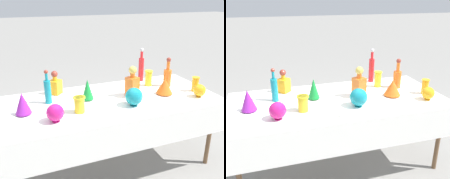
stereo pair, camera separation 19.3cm
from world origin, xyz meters
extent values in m
plane|color=gray|center=(0.00, 0.00, 0.00)|extent=(40.00, 40.00, 0.00)
cube|color=white|center=(0.00, 0.00, 0.74)|extent=(2.10, 0.94, 0.03)
cube|color=white|center=(0.00, -0.47, 0.60)|extent=(2.10, 0.01, 0.32)
cylinder|color=brown|center=(0.95, -0.37, 0.36)|extent=(0.04, 0.04, 0.73)
cylinder|color=brown|center=(-0.95, 0.37, 0.36)|extent=(0.04, 0.04, 0.73)
cylinder|color=brown|center=(0.95, 0.37, 0.36)|extent=(0.04, 0.04, 0.73)
cylinder|color=orange|center=(0.71, 0.13, 0.85)|extent=(0.09, 0.09, 0.18)
cylinder|color=orange|center=(0.71, 0.13, 1.00)|extent=(0.04, 0.04, 0.10)
sphere|color=maroon|center=(0.71, 0.13, 1.06)|extent=(0.05, 0.05, 0.05)
cylinder|color=teal|center=(-0.59, 0.13, 0.87)|extent=(0.06, 0.06, 0.22)
cylinder|color=teal|center=(-0.59, 0.13, 1.02)|extent=(0.02, 0.02, 0.07)
sphere|color=maroon|center=(-0.59, 0.13, 1.07)|extent=(0.04, 0.04, 0.04)
cylinder|color=red|center=(0.53, 0.40, 0.90)|extent=(0.06, 0.06, 0.27)
cylinder|color=red|center=(0.53, 0.40, 1.07)|extent=(0.03, 0.03, 0.08)
sphere|color=#B2B2B7|center=(0.53, 0.40, 1.13)|extent=(0.04, 0.04, 0.04)
cube|color=orange|center=(0.22, 0.00, 0.86)|extent=(0.14, 0.14, 0.20)
cylinder|color=orange|center=(0.22, 0.00, 0.98)|extent=(0.05, 0.05, 0.05)
sphere|color=gold|center=(0.22, 0.00, 1.03)|extent=(0.08, 0.08, 0.08)
cube|color=orange|center=(-0.49, 0.34, 0.83)|extent=(0.15, 0.15, 0.15)
cylinder|color=orange|center=(-0.49, 0.34, 0.93)|extent=(0.04, 0.04, 0.05)
sphere|color=maroon|center=(-0.49, 0.34, 0.97)|extent=(0.07, 0.07, 0.07)
cylinder|color=yellow|center=(-0.37, -0.17, 0.83)|extent=(0.09, 0.09, 0.14)
cylinder|color=yellow|center=(-0.37, -0.17, 0.90)|extent=(0.11, 0.11, 0.01)
cylinder|color=orange|center=(0.90, -0.12, 0.84)|extent=(0.07, 0.07, 0.16)
cylinder|color=orange|center=(0.90, -0.12, 0.91)|extent=(0.08, 0.08, 0.01)
cylinder|color=yellow|center=(0.52, 0.21, 0.85)|extent=(0.07, 0.07, 0.18)
cylinder|color=yellow|center=(0.52, 0.21, 0.93)|extent=(0.09, 0.09, 0.01)
cylinder|color=#198C38|center=(-0.23, 0.07, 0.77)|extent=(0.07, 0.07, 0.01)
cone|color=#198C38|center=(-0.23, 0.07, 0.87)|extent=(0.11, 0.11, 0.20)
cylinder|color=orange|center=(0.55, -0.08, 0.77)|extent=(0.08, 0.08, 0.01)
cone|color=orange|center=(0.55, -0.08, 0.85)|extent=(0.17, 0.17, 0.16)
cylinder|color=purple|center=(-0.83, -0.04, 0.77)|extent=(0.07, 0.07, 0.01)
cone|color=purple|center=(-0.83, -0.04, 0.86)|extent=(0.14, 0.14, 0.18)
cylinder|color=#C61972|center=(-0.59, -0.26, 0.76)|extent=(0.06, 0.06, 0.01)
sphere|color=#C61972|center=(-0.59, -0.26, 0.84)|extent=(0.14, 0.14, 0.14)
cylinder|color=orange|center=(0.83, -0.27, 0.76)|extent=(0.06, 0.06, 0.01)
sphere|color=orange|center=(0.83, -0.27, 0.83)|extent=(0.12, 0.12, 0.12)
cylinder|color=teal|center=(0.13, -0.21, 0.76)|extent=(0.07, 0.07, 0.01)
sphere|color=teal|center=(0.13, -0.21, 0.85)|extent=(0.16, 0.16, 0.16)
cube|color=white|center=(0.07, -0.39, 0.78)|extent=(0.05, 0.03, 0.05)
cube|color=white|center=(-0.07, -0.37, 0.78)|extent=(0.05, 0.02, 0.05)
cube|color=white|center=(-0.05, -0.41, 0.78)|extent=(0.06, 0.02, 0.05)
cube|color=tan|center=(-0.48, 1.02, 0.13)|extent=(0.47, 0.33, 0.27)
cube|color=tan|center=(-0.48, 1.10, 0.31)|extent=(0.40, 0.12, 0.09)
cube|color=tan|center=(-0.23, 1.11, 0.15)|extent=(0.51, 0.46, 0.29)
cube|color=tan|center=(-0.23, 1.20, 0.33)|extent=(0.38, 0.20, 0.09)
camera|label=1|loc=(-0.83, -2.10, 1.72)|focal=40.00mm
camera|label=2|loc=(-0.65, -2.17, 1.72)|focal=40.00mm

